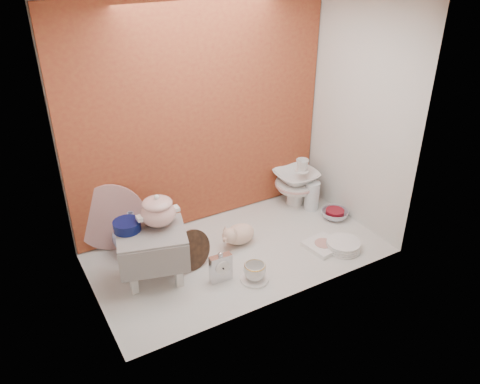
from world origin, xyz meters
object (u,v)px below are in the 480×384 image
object	(u,v)px
blue_white_vase	(133,231)
gold_rim_teacup	(255,271)
soup_tureen	(158,210)
mantel_clock	(221,267)
floral_platter	(110,218)
plush_pig	(240,234)
crystal_bowl	(335,214)
step_stool	(153,255)
porcelain_tower	(296,182)
dinner_plate_stack	(343,245)

from	to	relation	value
blue_white_vase	gold_rim_teacup	bearing A→B (deg)	-51.90
soup_tureen	mantel_clock	world-z (taller)	soup_tureen
floral_platter	blue_white_vase	size ratio (longest dim) A/B	1.64
soup_tureen	mantel_clock	distance (m)	0.48
plush_pig	crystal_bowl	bearing A→B (deg)	0.39
plush_pig	soup_tureen	bearing A→B (deg)	-173.21
step_stool	porcelain_tower	size ratio (longest dim) A/B	1.07
gold_rim_teacup	porcelain_tower	distance (m)	0.96
blue_white_vase	mantel_clock	size ratio (longest dim) A/B	1.42
soup_tureen	gold_rim_teacup	world-z (taller)	soup_tureen
step_stool	plush_pig	xyz separation A→B (m)	(0.60, 0.06, -0.09)
blue_white_vase	crystal_bowl	size ratio (longest dim) A/B	1.44
mantel_clock	dinner_plate_stack	xyz separation A→B (m)	(0.82, -0.12, -0.07)
porcelain_tower	step_stool	bearing A→B (deg)	-165.78
mantel_clock	step_stool	bearing A→B (deg)	148.88
floral_platter	mantel_clock	size ratio (longest dim) A/B	2.32
floral_platter	blue_white_vase	distance (m)	0.16
blue_white_vase	step_stool	bearing A→B (deg)	-87.74
soup_tureen	crystal_bowl	bearing A→B (deg)	-1.93
step_stool	gold_rim_teacup	world-z (taller)	step_stool
step_stool	porcelain_tower	xyz separation A→B (m)	(1.22, 0.31, 0.02)
soup_tureen	blue_white_vase	distance (m)	0.42
mantel_clock	crystal_bowl	size ratio (longest dim) A/B	1.01
mantel_clock	crystal_bowl	distance (m)	1.04
step_stool	soup_tureen	bearing A→B (deg)	46.23
step_stool	soup_tureen	size ratio (longest dim) A/B	1.58
blue_white_vase	floral_platter	bearing A→B (deg)	141.14
soup_tureen	dinner_plate_stack	xyz separation A→B (m)	(1.08, -0.37, -0.39)
dinner_plate_stack	porcelain_tower	size ratio (longest dim) A/B	0.64
mantel_clock	dinner_plate_stack	world-z (taller)	mantel_clock
floral_platter	plush_pig	distance (m)	0.82
crystal_bowl	porcelain_tower	bearing A→B (deg)	111.01
step_stool	floral_platter	distance (m)	0.44
step_stool	blue_white_vase	distance (m)	0.34
soup_tureen	floral_platter	size ratio (longest dim) A/B	0.54
gold_rim_teacup	dinner_plate_stack	distance (m)	0.65
plush_pig	porcelain_tower	world-z (taller)	porcelain_tower
floral_platter	blue_white_vase	bearing A→B (deg)	-38.86
porcelain_tower	mantel_clock	bearing A→B (deg)	-149.87
floral_platter	porcelain_tower	distance (m)	1.35
floral_platter	plush_pig	world-z (taller)	floral_platter
floral_platter	gold_rim_teacup	distance (m)	0.97
mantel_clock	dinner_plate_stack	bearing A→B (deg)	-5.98
blue_white_vase	plush_pig	xyz separation A→B (m)	(0.62, -0.28, -0.06)
dinner_plate_stack	crystal_bowl	distance (m)	0.38
floral_platter	plush_pig	size ratio (longest dim) A/B	1.76
gold_rim_teacup	crystal_bowl	xyz separation A→B (m)	(0.85, 0.31, -0.03)
gold_rim_teacup	floral_platter	bearing A→B (deg)	129.96
soup_tureen	mantel_clock	xyz separation A→B (m)	(0.26, -0.25, -0.32)
soup_tureen	plush_pig	world-z (taller)	soup_tureen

